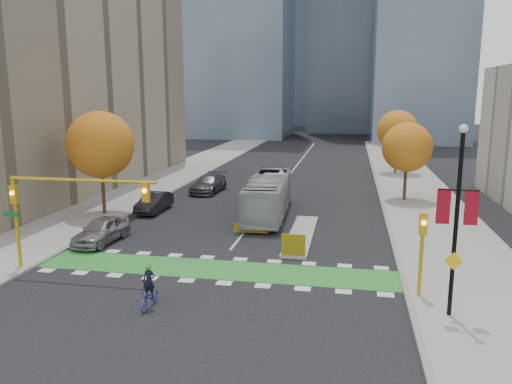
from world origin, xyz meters
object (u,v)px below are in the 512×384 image
at_px(tree_east_far, 397,131).
at_px(parked_car_a, 101,230).
at_px(parked_car_c, 209,184).
at_px(bus, 268,195).
at_px(tree_east_near, 407,147).
at_px(traffic_signal_east, 422,242).
at_px(cyclist, 150,293).
at_px(parked_car_b, 154,202).
at_px(banner_lamppost, 457,214).
at_px(tree_west, 101,145).
at_px(hazard_board, 293,245).
at_px(traffic_signal_west, 58,199).

bearing_deg(tree_east_far, parked_car_a, -122.54).
bearing_deg(parked_car_c, tree_east_far, 42.28).
bearing_deg(parked_car_a, tree_east_far, 61.27).
bearing_deg(bus, tree_east_far, 61.06).
distance_m(tree_east_near, traffic_signal_east, 22.66).
height_order(traffic_signal_east, bus, traffic_signal_east).
bearing_deg(traffic_signal_east, cyclist, -164.35).
bearing_deg(parked_car_b, banner_lamppost, -39.26).
relative_size(tree_east_near, tree_east_far, 0.92).
height_order(banner_lamppost, parked_car_b, banner_lamppost).
xyz_separation_m(parked_car_b, parked_car_c, (2.06, 8.89, 0.07)).
relative_size(tree_west, traffic_signal_east, 2.01).
height_order(hazard_board, parked_car_b, parked_car_b).
xyz_separation_m(tree_east_near, banner_lamppost, (-0.50, -24.50, -0.25)).
bearing_deg(parked_car_c, parked_car_a, -93.07).
height_order(cyclist, parked_car_b, cyclist).
relative_size(tree_east_far, parked_car_a, 1.57).
bearing_deg(tree_east_far, tree_east_near, -91.79).
bearing_deg(traffic_signal_west, parked_car_b, 92.49).
relative_size(cyclist, parked_car_c, 0.35).
bearing_deg(bus, hazard_board, -75.30).
relative_size(tree_west, traffic_signal_west, 0.96).
xyz_separation_m(traffic_signal_east, bus, (-9.67, 14.77, -1.10)).
xyz_separation_m(tree_west, traffic_signal_east, (22.50, -12.51, -2.88)).
xyz_separation_m(traffic_signal_east, parked_car_c, (-17.00, 23.26, -1.88)).
bearing_deg(banner_lamppost, tree_east_far, 88.59).
relative_size(tree_east_far, parked_car_b, 1.60).
distance_m(tree_west, traffic_signal_west, 13.25).
distance_m(cyclist, parked_car_b, 19.08).
relative_size(bus, parked_car_c, 2.00).
distance_m(traffic_signal_west, banner_lamppost, 19.54).
distance_m(tree_east_far, parked_car_c, 24.75).
height_order(traffic_signal_west, parked_car_a, traffic_signal_west).
bearing_deg(tree_east_near, traffic_signal_west, -131.52).
bearing_deg(traffic_signal_east, parked_car_a, 163.88).
bearing_deg(parked_car_a, traffic_signal_west, -79.72).
bearing_deg(parked_car_b, tree_east_near, 21.56).
xyz_separation_m(tree_west, bus, (12.83, 2.26, -3.98)).
bearing_deg(parked_car_a, parked_car_b, 93.81).
distance_m(traffic_signal_east, cyclist, 12.69).
relative_size(traffic_signal_east, parked_car_b, 0.86).
relative_size(hazard_board, tree_east_far, 0.18).
bearing_deg(tree_east_far, cyclist, -108.55).
height_order(tree_west, bus, tree_west).
bearing_deg(hazard_board, parked_car_c, 119.50).
bearing_deg(bus, traffic_signal_east, -59.57).
height_order(cyclist, bus, bus).
distance_m(hazard_board, tree_east_far, 35.13).
relative_size(parked_car_a, parked_car_b, 1.02).
distance_m(hazard_board, parked_car_b, 15.84).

